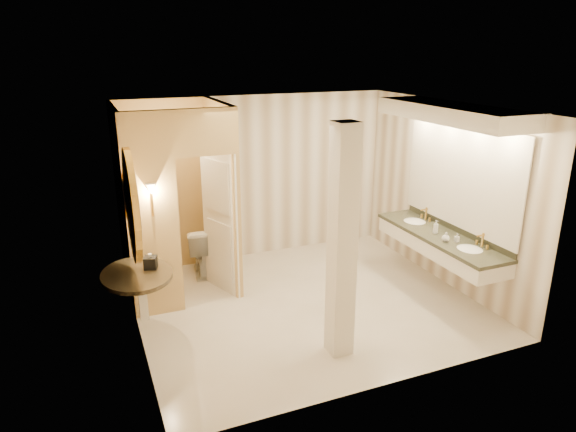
# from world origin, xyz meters

# --- Properties ---
(floor) EXTENTS (4.50, 4.50, 0.00)m
(floor) POSITION_xyz_m (0.00, 0.00, 0.00)
(floor) COLOR beige
(floor) RESTS_ON ground
(ceiling) EXTENTS (4.50, 4.50, 0.00)m
(ceiling) POSITION_xyz_m (0.00, 0.00, 2.70)
(ceiling) COLOR silver
(ceiling) RESTS_ON wall_back
(wall_back) EXTENTS (4.50, 0.02, 2.70)m
(wall_back) POSITION_xyz_m (0.00, 2.00, 1.35)
(wall_back) COLOR silver
(wall_back) RESTS_ON floor
(wall_front) EXTENTS (4.50, 0.02, 2.70)m
(wall_front) POSITION_xyz_m (0.00, -2.00, 1.35)
(wall_front) COLOR silver
(wall_front) RESTS_ON floor
(wall_left) EXTENTS (0.02, 4.00, 2.70)m
(wall_left) POSITION_xyz_m (-2.25, 0.00, 1.35)
(wall_left) COLOR silver
(wall_left) RESTS_ON floor
(wall_right) EXTENTS (0.02, 4.00, 2.70)m
(wall_right) POSITION_xyz_m (2.25, 0.00, 1.35)
(wall_right) COLOR silver
(wall_right) RESTS_ON floor
(toilet_closet) EXTENTS (1.50, 1.55, 2.70)m
(toilet_closet) POSITION_xyz_m (-1.12, 0.97, 1.39)
(toilet_closet) COLOR #E6C278
(toilet_closet) RESTS_ON floor
(wall_sconce) EXTENTS (0.14, 0.14, 0.42)m
(wall_sconce) POSITION_xyz_m (-1.93, 0.43, 1.73)
(wall_sconce) COLOR gold
(wall_sconce) RESTS_ON toilet_closet
(vanity) EXTENTS (0.75, 2.46, 2.09)m
(vanity) POSITION_xyz_m (1.98, -0.34, 1.63)
(vanity) COLOR white
(vanity) RESTS_ON floor
(console_shelf) EXTENTS (1.04, 1.04, 1.97)m
(console_shelf) POSITION_xyz_m (-2.21, -0.05, 1.35)
(console_shelf) COLOR black
(console_shelf) RESTS_ON floor
(pillar) EXTENTS (0.26, 0.26, 2.70)m
(pillar) POSITION_xyz_m (-0.12, -1.23, 1.35)
(pillar) COLOR white
(pillar) RESTS_ON floor
(tissue_box) EXTENTS (0.19, 0.19, 0.15)m
(tissue_box) POSITION_xyz_m (-2.05, 0.02, 0.95)
(tissue_box) COLOR black
(tissue_box) RESTS_ON console_shelf
(toilet) EXTENTS (0.54, 0.82, 0.79)m
(toilet) POSITION_xyz_m (-1.10, 1.55, 0.39)
(toilet) COLOR white
(toilet) RESTS_ON floor
(soap_bottle_a) EXTENTS (0.05, 0.05, 0.12)m
(soap_bottle_a) POSITION_xyz_m (1.96, -0.68, 0.93)
(soap_bottle_a) COLOR beige
(soap_bottle_a) RESTS_ON vanity
(soap_bottle_b) EXTENTS (0.14, 0.14, 0.13)m
(soap_bottle_b) POSITION_xyz_m (1.83, -0.61, 0.94)
(soap_bottle_b) COLOR silver
(soap_bottle_b) RESTS_ON vanity
(soap_bottle_c) EXTENTS (0.09, 0.09, 0.20)m
(soap_bottle_c) POSITION_xyz_m (1.90, -0.30, 0.97)
(soap_bottle_c) COLOR #C6B28C
(soap_bottle_c) RESTS_ON vanity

